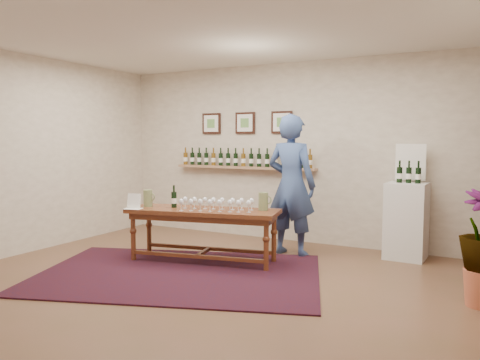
% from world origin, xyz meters
% --- Properties ---
extents(ground, '(6.00, 6.00, 0.00)m').
position_xyz_m(ground, '(0.00, 0.00, 0.00)').
color(ground, brown).
rests_on(ground, ground).
extents(room_shell, '(6.00, 6.00, 6.00)m').
position_xyz_m(room_shell, '(2.11, 1.86, 1.12)').
color(room_shell, beige).
rests_on(room_shell, ground).
extents(rug, '(3.86, 3.19, 0.02)m').
position_xyz_m(rug, '(-0.45, 0.10, 0.01)').
color(rug, '#460F0C').
rests_on(rug, ground).
extents(tasting_table, '(2.07, 1.03, 0.70)m').
position_xyz_m(tasting_table, '(-0.51, 0.73, 0.60)').
color(tasting_table, '#4F2213').
rests_on(tasting_table, ground).
extents(table_glasses, '(1.19, 0.61, 0.16)m').
position_xyz_m(table_glasses, '(-0.30, 0.71, 0.78)').
color(table_glasses, white).
rests_on(table_glasses, tasting_table).
extents(table_bottles, '(0.32, 0.21, 0.32)m').
position_xyz_m(table_bottles, '(-0.93, 0.71, 0.86)').
color(table_bottles, black).
rests_on(table_bottles, tasting_table).
extents(pitcher_left, '(0.18, 0.18, 0.23)m').
position_xyz_m(pitcher_left, '(-1.30, 0.58, 0.82)').
color(pitcher_left, olive).
rests_on(pitcher_left, tasting_table).
extents(pitcher_right, '(0.16, 0.16, 0.23)m').
position_xyz_m(pitcher_right, '(0.23, 1.01, 0.82)').
color(pitcher_right, olive).
rests_on(pitcher_right, tasting_table).
extents(menu_card, '(0.25, 0.21, 0.20)m').
position_xyz_m(menu_card, '(-1.33, 0.33, 0.80)').
color(menu_card, white).
rests_on(menu_card, tasting_table).
extents(display_pedestal, '(0.53, 0.53, 1.03)m').
position_xyz_m(display_pedestal, '(1.81, 2.19, 0.51)').
color(display_pedestal, silver).
rests_on(display_pedestal, ground).
extents(pedestal_bottles, '(0.27, 0.08, 0.27)m').
position_xyz_m(pedestal_bottles, '(1.83, 2.16, 1.16)').
color(pedestal_bottles, black).
rests_on(pedestal_bottles, display_pedestal).
extents(info_sign, '(0.40, 0.04, 0.55)m').
position_xyz_m(info_sign, '(1.82, 2.33, 1.30)').
color(info_sign, white).
rests_on(info_sign, display_pedestal).
extents(person, '(0.76, 0.54, 1.96)m').
position_xyz_m(person, '(0.36, 1.64, 0.98)').
color(person, '#334879').
rests_on(person, ground).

